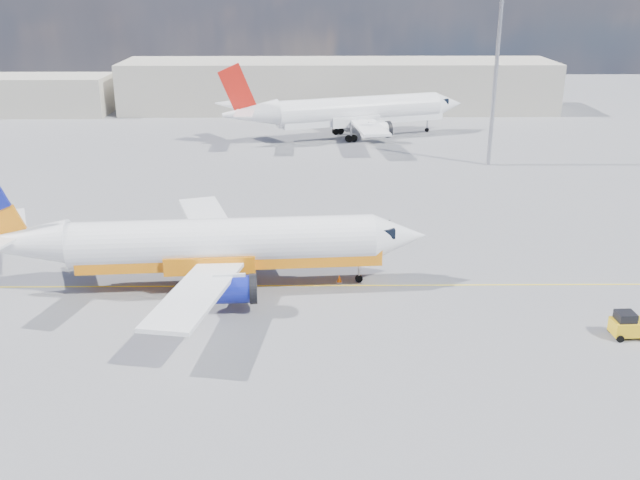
{
  "coord_description": "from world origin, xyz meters",
  "views": [
    {
      "loc": [
        0.72,
        -43.74,
        20.81
      ],
      "look_at": [
        1.22,
        2.99,
        3.5
      ],
      "focal_mm": 40.0,
      "sensor_mm": 36.0,
      "label": 1
    }
  ],
  "objects_px": {
    "main_jet": "(209,245)",
    "gse_tug": "(630,325)",
    "traffic_cone": "(339,279)",
    "second_jet": "(352,112)"
  },
  "relations": [
    {
      "from": "gse_tug",
      "to": "traffic_cone",
      "type": "relative_size",
      "value": 4.02
    },
    {
      "from": "gse_tug",
      "to": "traffic_cone",
      "type": "xyz_separation_m",
      "value": [
        -17.49,
        8.51,
        -0.5
      ]
    },
    {
      "from": "gse_tug",
      "to": "second_jet",
      "type": "bearing_deg",
      "value": 101.41
    },
    {
      "from": "traffic_cone",
      "to": "main_jet",
      "type": "bearing_deg",
      "value": -175.56
    },
    {
      "from": "main_jet",
      "to": "second_jet",
      "type": "relative_size",
      "value": 0.91
    },
    {
      "from": "gse_tug",
      "to": "traffic_cone",
      "type": "height_order",
      "value": "gse_tug"
    },
    {
      "from": "second_jet",
      "to": "gse_tug",
      "type": "bearing_deg",
      "value": -95.07
    },
    {
      "from": "gse_tug",
      "to": "main_jet",
      "type": "bearing_deg",
      "value": 161.45
    },
    {
      "from": "second_jet",
      "to": "gse_tug",
      "type": "distance_m",
      "value": 59.7
    },
    {
      "from": "main_jet",
      "to": "gse_tug",
      "type": "xyz_separation_m",
      "value": [
        26.63,
        -7.8,
        -2.44
      ]
    }
  ]
}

